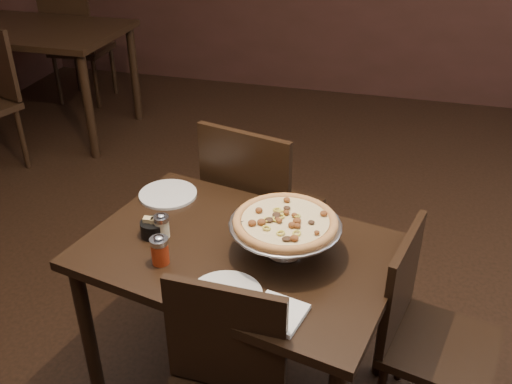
# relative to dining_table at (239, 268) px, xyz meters

# --- Properties ---
(room) EXTENTS (6.04, 7.04, 2.84)m
(room) POSITION_rel_dining_table_xyz_m (0.03, 0.10, 0.80)
(room) COLOR black
(room) RESTS_ON ground
(dining_table) EXTENTS (1.24, 0.95, 0.70)m
(dining_table) POSITION_rel_dining_table_xyz_m (0.00, 0.00, 0.00)
(dining_table) COLOR black
(dining_table) RESTS_ON ground
(background_table) EXTENTS (1.31, 0.88, 0.82)m
(background_table) POSITION_rel_dining_table_xyz_m (-2.23, 2.12, 0.11)
(background_table) COLOR black
(background_table) RESTS_ON ground
(pizza_stand) EXTENTS (0.40, 0.40, 0.16)m
(pizza_stand) POSITION_rel_dining_table_xyz_m (0.16, 0.01, 0.22)
(pizza_stand) COLOR #B7B7BE
(pizza_stand) RESTS_ON dining_table
(parmesan_shaker) EXTENTS (0.06, 0.06, 0.10)m
(parmesan_shaker) POSITION_rel_dining_table_xyz_m (-0.30, -0.00, 0.14)
(parmesan_shaker) COLOR beige
(parmesan_shaker) RESTS_ON dining_table
(pepper_flake_shaker) EXTENTS (0.07, 0.07, 0.11)m
(pepper_flake_shaker) POSITION_rel_dining_table_xyz_m (-0.24, -0.15, 0.15)
(pepper_flake_shaker) COLOR #9B1F0E
(pepper_flake_shaker) RESTS_ON dining_table
(packet_caddy) EXTENTS (0.10, 0.10, 0.08)m
(packet_caddy) POSITION_rel_dining_table_xyz_m (-0.33, -0.00, 0.12)
(packet_caddy) COLOR black
(packet_caddy) RESTS_ON dining_table
(napkin_stack) EXTENTS (0.18, 0.18, 0.02)m
(napkin_stack) POSITION_rel_dining_table_xyz_m (0.22, -0.31, 0.10)
(napkin_stack) COLOR white
(napkin_stack) RESTS_ON dining_table
(plate_left) EXTENTS (0.24, 0.24, 0.01)m
(plate_left) POSITION_rel_dining_table_xyz_m (-0.39, 0.28, 0.10)
(plate_left) COLOR silver
(plate_left) RESTS_ON dining_table
(plate_near) EXTENTS (0.24, 0.24, 0.01)m
(plate_near) POSITION_rel_dining_table_xyz_m (0.03, -0.26, 0.10)
(plate_near) COLOR silver
(plate_near) RESTS_ON dining_table
(serving_spatula) EXTENTS (0.17, 0.17, 0.02)m
(serving_spatula) POSITION_rel_dining_table_xyz_m (0.06, -0.00, 0.22)
(serving_spatula) COLOR #B7B7BE
(serving_spatula) RESTS_ON pizza_stand
(chair_far) EXTENTS (0.53, 0.53, 0.94)m
(chair_far) POSITION_rel_dining_table_xyz_m (-0.08, 0.57, -0.09)
(chair_far) COLOR black
(chair_far) RESTS_ON ground
(chair_side) EXTENTS (0.46, 0.46, 0.82)m
(chair_side) POSITION_rel_dining_table_xyz_m (0.69, 0.02, -0.16)
(chair_side) COLOR black
(chair_side) RESTS_ON ground
(bg_chair_far) EXTENTS (0.47, 0.47, 0.96)m
(bg_chair_far) POSITION_rel_dining_table_xyz_m (-2.28, 2.73, -0.08)
(bg_chair_far) COLOR black
(bg_chair_far) RESTS_ON ground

